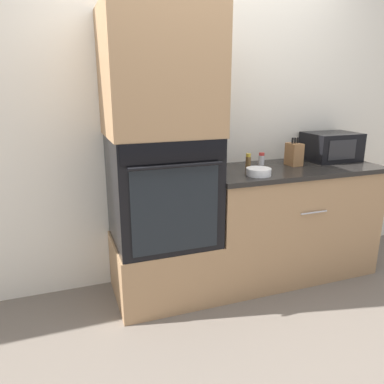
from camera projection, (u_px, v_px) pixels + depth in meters
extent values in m
plane|color=#6B6056|center=(225.00, 305.00, 2.66)|extent=(12.00, 12.00, 0.00)
cube|color=silver|center=(194.00, 119.00, 2.88)|extent=(8.00, 0.05, 2.50)
cube|color=#A87F56|center=(164.00, 267.00, 2.75)|extent=(0.71, 0.60, 0.44)
cube|color=black|center=(162.00, 189.00, 2.59)|extent=(0.69, 0.59, 0.75)
cube|color=black|center=(175.00, 152.00, 2.23)|extent=(0.66, 0.01, 0.13)
cube|color=#33E54C|center=(175.00, 152.00, 2.23)|extent=(0.09, 0.00, 0.03)
cube|color=black|center=(176.00, 210.00, 2.33)|extent=(0.57, 0.01, 0.56)
cylinder|color=black|center=(177.00, 166.00, 2.22)|extent=(0.59, 0.02, 0.02)
cube|color=#A87F56|center=(160.00, 73.00, 2.37)|extent=(0.71, 0.60, 0.79)
cube|color=#A87F56|center=(288.00, 223.00, 3.03)|extent=(1.37, 0.60, 0.86)
cube|color=black|center=(292.00, 169.00, 2.91)|extent=(1.39, 0.63, 0.03)
cylinder|color=#B7B7BC|center=(314.00, 212.00, 2.70)|extent=(0.22, 0.01, 0.01)
cube|color=black|center=(331.00, 147.00, 3.12)|extent=(0.42, 0.32, 0.23)
cube|color=#28282B|center=(342.00, 150.00, 2.97)|extent=(0.26, 0.01, 0.16)
cube|color=olive|center=(294.00, 154.00, 2.93)|extent=(0.09, 0.13, 0.17)
cylinder|color=black|center=(293.00, 141.00, 2.89)|extent=(0.02, 0.02, 0.04)
cylinder|color=black|center=(295.00, 140.00, 2.90)|extent=(0.02, 0.02, 0.04)
cylinder|color=black|center=(298.00, 140.00, 2.91)|extent=(0.02, 0.02, 0.04)
cylinder|color=white|center=(259.00, 172.00, 2.62)|extent=(0.18, 0.18, 0.05)
cylinder|color=silver|center=(215.00, 164.00, 2.86)|extent=(0.04, 0.04, 0.06)
cylinder|color=black|center=(215.00, 158.00, 2.85)|extent=(0.04, 0.04, 0.02)
cylinder|color=silver|center=(261.00, 160.00, 2.96)|extent=(0.05, 0.05, 0.08)
cylinder|color=red|center=(262.00, 154.00, 2.94)|extent=(0.04, 0.04, 0.02)
cylinder|color=brown|center=(248.00, 163.00, 2.83)|extent=(0.04, 0.04, 0.09)
cylinder|color=gold|center=(248.00, 155.00, 2.82)|extent=(0.04, 0.04, 0.03)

